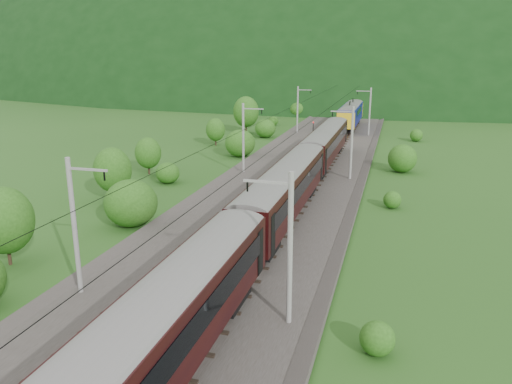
# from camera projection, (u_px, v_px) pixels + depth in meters

# --- Properties ---
(ground) EXTENTS (600.00, 600.00, 0.00)m
(ground) POSITION_uv_depth(u_px,v_px,m) (179.00, 311.00, 27.57)
(ground) COLOR #234E18
(ground) RESTS_ON ground
(railbed) EXTENTS (14.00, 220.00, 0.30)m
(railbed) POSITION_uv_depth(u_px,v_px,m) (235.00, 244.00, 36.80)
(railbed) COLOR #38332D
(railbed) RESTS_ON ground
(track_left) EXTENTS (2.40, 220.00, 0.27)m
(track_left) POSITION_uv_depth(u_px,v_px,m) (205.00, 238.00, 37.37)
(track_left) COLOR #523323
(track_left) RESTS_ON railbed
(track_right) EXTENTS (2.40, 220.00, 0.27)m
(track_right) POSITION_uv_depth(u_px,v_px,m) (267.00, 245.00, 36.11)
(track_right) COLOR #523323
(track_right) RESTS_ON railbed
(catenary_left) EXTENTS (2.54, 192.28, 8.00)m
(catenary_left) POSITION_uv_depth(u_px,v_px,m) (244.00, 136.00, 57.64)
(catenary_left) COLOR gray
(catenary_left) RESTS_ON railbed
(catenary_right) EXTENTS (2.54, 192.28, 8.00)m
(catenary_right) POSITION_uv_depth(u_px,v_px,m) (351.00, 141.00, 54.41)
(catenary_right) COLOR gray
(catenary_right) RESTS_ON railbed
(overhead_wires) EXTENTS (4.83, 198.00, 0.03)m
(overhead_wires) POSITION_uv_depth(u_px,v_px,m) (234.00, 152.00, 34.94)
(overhead_wires) COLOR black
(overhead_wires) RESTS_ON ground
(mountain_main) EXTENTS (504.00, 360.00, 244.00)m
(mountain_main) POSITION_uv_depth(u_px,v_px,m) (380.00, 80.00, 268.55)
(mountain_main) COLOR black
(mountain_main) RESTS_ON ground
(mountain_ridge) EXTENTS (336.00, 280.00, 132.00)m
(mountain_ridge) POSITION_uv_depth(u_px,v_px,m) (201.00, 75.00, 337.27)
(mountain_ridge) COLOR black
(mountain_ridge) RESTS_ON ground
(train) EXTENTS (3.04, 145.39, 5.29)m
(train) POSITION_uv_depth(u_px,v_px,m) (242.00, 229.00, 29.83)
(train) COLOR black
(train) RESTS_ON ground
(hazard_post_near) EXTENTS (0.17, 0.17, 1.64)m
(hazard_post_near) POSITION_uv_depth(u_px,v_px,m) (324.00, 133.00, 82.46)
(hazard_post_near) COLOR red
(hazard_post_near) RESTS_ON railbed
(hazard_post_far) EXTENTS (0.16, 0.16, 1.50)m
(hazard_post_far) POSITION_uv_depth(u_px,v_px,m) (318.00, 148.00, 69.30)
(hazard_post_far) COLOR red
(hazard_post_far) RESTS_ON railbed
(signal) EXTENTS (0.21, 0.21, 1.91)m
(signal) POSITION_uv_depth(u_px,v_px,m) (313.00, 126.00, 87.65)
(signal) COLOR black
(signal) RESTS_ON railbed
(vegetation_left) EXTENTS (11.50, 142.17, 6.52)m
(vegetation_left) POSITION_uv_depth(u_px,v_px,m) (119.00, 181.00, 45.62)
(vegetation_left) COLOR #245316
(vegetation_left) RESTS_ON ground
(vegetation_right) EXTENTS (6.69, 105.56, 3.22)m
(vegetation_right) POSITION_uv_depth(u_px,v_px,m) (389.00, 292.00, 26.68)
(vegetation_right) COLOR #245316
(vegetation_right) RESTS_ON ground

